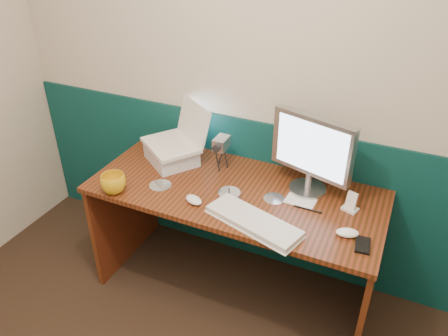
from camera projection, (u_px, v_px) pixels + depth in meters
The scene contains 19 objects.
back_wall at pixel (278, 83), 2.38m from camera, with size 3.50×0.04×2.50m, color beige.
wainscot at pixel (270, 197), 2.76m from camera, with size 3.48×0.02×1.00m, color #07302C.
desk at pixel (235, 242), 2.58m from camera, with size 1.60×0.70×0.75m, color #361D09.
laptop_riser at pixel (171, 154), 2.62m from camera, with size 0.29×0.24×0.10m, color silver.
laptop at pixel (169, 125), 2.52m from camera, with size 0.33×0.26×0.28m, color white, non-canonical shape.
monitor at pixel (312, 154), 2.26m from camera, with size 0.45×0.13×0.45m, color #A1A1A6, non-canonical shape.
keyboard at pixel (253, 222), 2.12m from camera, with size 0.49×0.16×0.03m, color silver.
mouse_right at pixel (347, 233), 2.04m from camera, with size 0.11×0.06×0.04m, color white.
mouse_left at pixel (194, 200), 2.27m from camera, with size 0.11×0.06×0.04m, color silver.
mug at pixel (113, 183), 2.34m from camera, with size 0.14×0.14×0.11m, color gold.
camcorder at pixel (222, 153), 2.52m from camera, with size 0.09×0.13×0.20m, color #B6B6BC, non-canonical shape.
cd_spindle at pixel (229, 194), 2.33m from camera, with size 0.12×0.12×0.03m, color silver.
cd_loose_a at pixel (160, 185), 2.42m from camera, with size 0.12×0.12×0.00m, color silver.
cd_loose_b at pixel (274, 198), 2.31m from camera, with size 0.11×0.11×0.00m, color silver.
pen at pixel (308, 209), 2.22m from camera, with size 0.01×0.01×0.15m, color black.
papers at pixel (300, 201), 2.29m from camera, with size 0.16×0.10×0.00m, color white.
dock at pixel (350, 209), 2.22m from camera, with size 0.08×0.06×0.01m, color silver.
music_player at pixel (351, 200), 2.19m from camera, with size 0.05×0.01×0.09m, color white.
pda at pixel (363, 245), 1.99m from camera, with size 0.07×0.11×0.01m, color black.
Camera 1 is at (0.68, -0.44, 2.09)m, focal length 35.00 mm.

